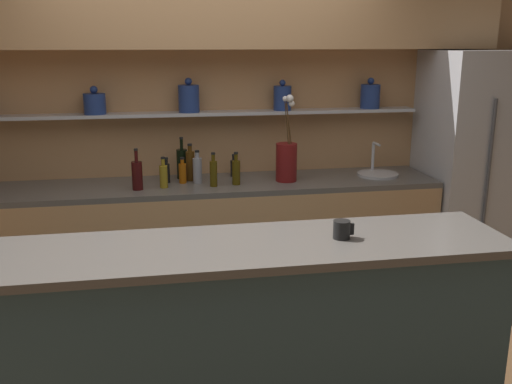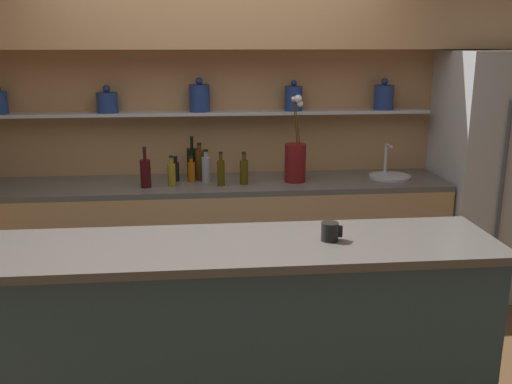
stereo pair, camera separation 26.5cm
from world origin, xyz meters
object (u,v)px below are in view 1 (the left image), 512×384
bottle_sauce_4 (166,172)px  bottle_wine_7 (137,175)px  coffee_mug (342,230)px  flower_vase (286,160)px  sink_fixture (377,173)px  bottle_spirit_5 (197,170)px  refrigerator (480,171)px  bottle_wine_3 (182,163)px  bottle_spirit_1 (190,165)px  bottle_oil_0 (164,175)px  bottle_sauce_8 (234,167)px  bottle_sauce_6 (183,172)px  bottle_oil_9 (213,173)px  bottle_oil_2 (236,172)px

bottle_sauce_4 → bottle_wine_7: 0.27m
bottle_sauce_4 → coffee_mug: bearing=-64.9°
flower_vase → sink_fixture: size_ratio=2.07×
bottle_sauce_4 → bottle_spirit_5: size_ratio=0.77×
refrigerator → flower_vase: size_ratio=2.88×
bottle_sauce_4 → bottle_wine_3: bearing=43.1°
bottle_spirit_1 → bottle_wine_3: (-0.06, 0.08, -0.00)m
bottle_oil_0 → bottle_sauce_8: bearing=25.6°
bottle_oil_0 → coffee_mug: 1.74m
flower_vase → bottle_sauce_4: size_ratio=3.43×
refrigerator → bottle_spirit_5: bearing=178.7°
bottle_oil_0 → bottle_sauce_6: bearing=38.3°
bottle_oil_0 → bottle_sauce_6: 0.18m
bottle_oil_9 → coffee_mug: (0.46, -1.51, 0.04)m
bottle_sauce_4 → coffee_mug: same height
refrigerator → bottle_wine_3: size_ratio=5.90×
flower_vase → bottle_sauce_4: (-0.89, 0.11, -0.08)m
bottle_spirit_1 → bottle_sauce_4: size_ratio=1.48×
bottle_oil_2 → sink_fixture: bearing=4.8°
refrigerator → coffee_mug: 2.31m
bottle_oil_2 → bottle_spirit_5: size_ratio=0.98×
sink_fixture → bottle_oil_0: (-1.65, -0.10, 0.07)m
bottle_sauce_6 → bottle_spirit_1: bearing=48.5°
sink_fixture → bottle_spirit_1: size_ratio=1.12×
bottle_wine_3 → coffee_mug: 1.92m
refrigerator → bottle_spirit_1: size_ratio=6.67×
bottle_oil_0 → bottle_oil_9: 0.36m
bottle_oil_2 → bottle_oil_0: bearing=-179.9°
bottle_oil_0 → bottle_oil_2: bearing=0.1°
bottle_wine_3 → bottle_sauce_6: (-0.01, -0.16, -0.04)m
bottle_sauce_4 → bottle_sauce_6: bearing=-19.0°
flower_vase → bottle_oil_0: 0.91m
bottle_wine_3 → bottle_spirit_1: bearing=-56.3°
flower_vase → bottle_wine_7: size_ratio=2.20×
bottle_wine_7 → bottle_sauce_8: 0.78m
bottle_spirit_1 → bottle_sauce_8: (0.34, 0.08, -0.05)m
bottle_spirit_1 → bottle_spirit_5: bearing=-60.8°
sink_fixture → bottle_sauce_4: (-1.63, 0.06, 0.06)m
coffee_mug → bottle_spirit_1: bearing=109.6°
bottle_oil_0 → bottle_oil_9: size_ratio=0.90×
bottle_oil_0 → bottle_oil_2: (0.52, 0.00, 0.01)m
bottle_spirit_5 → bottle_sauce_6: bottle_spirit_5 is taller
bottle_spirit_1 → bottle_sauce_8: bottle_spirit_1 is taller
bottle_spirit_5 → bottle_oil_9: (0.11, -0.13, 0.00)m
flower_vase → bottle_oil_2: size_ratio=2.70×
bottle_oil_0 → bottle_wine_3: bearing=61.2°
coffee_mug → sink_fixture: bearing=62.8°
bottle_spirit_5 → bottle_wine_7: size_ratio=0.83×
bottle_wine_3 → bottle_wine_7: bearing=-138.5°
refrigerator → sink_fixture: size_ratio=5.95×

